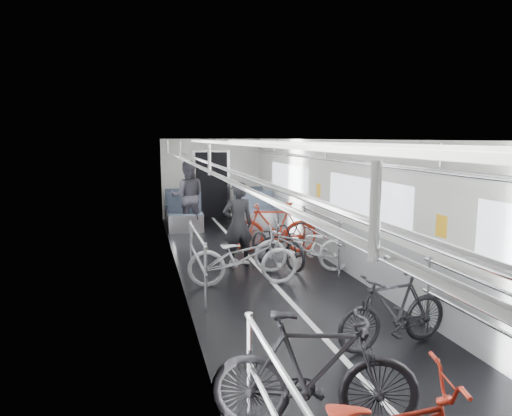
{
  "coord_description": "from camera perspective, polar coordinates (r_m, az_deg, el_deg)",
  "views": [
    {
      "loc": [
        -2.12,
        -6.78,
        2.43
      ],
      "look_at": [
        0.0,
        1.49,
        1.11
      ],
      "focal_mm": 32.0,
      "sensor_mm": 36.0,
      "label": 1
    }
  ],
  "objects": [
    {
      "name": "car_shell",
      "position": [
        8.92,
        -0.45,
        0.37
      ],
      "size": [
        3.02,
        14.01,
        2.41
      ],
      "color": "black",
      "rests_on": "ground"
    },
    {
      "name": "bike_left_mid",
      "position": [
        4.02,
        7.36,
        -19.69
      ],
      "size": [
        1.8,
        0.97,
        1.04
      ],
      "primitive_type": "imported",
      "rotation": [
        0.0,
        0.0,
        1.27
      ],
      "color": "black",
      "rests_on": "floor"
    },
    {
      "name": "bike_left_far",
      "position": [
        7.58,
        -1.62,
        -6.14
      ],
      "size": [
        1.89,
        0.84,
        0.96
      ],
      "primitive_type": "imported",
      "rotation": [
        0.0,
        0.0,
        1.46
      ],
      "color": "#AEAFB3",
      "rests_on": "floor"
    },
    {
      "name": "bike_right_near",
      "position": [
        5.65,
        16.82,
        -12.12
      ],
      "size": [
        1.55,
        0.61,
        0.9
      ],
      "primitive_type": "imported",
      "rotation": [
        0.0,
        0.0,
        -1.44
      ],
      "color": "black",
      "rests_on": "floor"
    },
    {
      "name": "bike_right_mid",
      "position": [
        8.35,
        5.9,
        -4.87
      ],
      "size": [
        1.87,
        0.98,
        0.94
      ],
      "primitive_type": "imported",
      "rotation": [
        0.0,
        0.0,
        -1.78
      ],
      "color": "#AFB0B5",
      "rests_on": "floor"
    },
    {
      "name": "bike_right_far",
      "position": [
        9.68,
        2.33,
        -2.47
      ],
      "size": [
        1.88,
        1.02,
        1.09
      ],
      "primitive_type": "imported",
      "rotation": [
        0.0,
        0.0,
        -1.87
      ],
      "color": "#A52614",
      "rests_on": "floor"
    },
    {
      "name": "bike_aisle",
      "position": [
        8.77,
        2.66,
        -4.32
      ],
      "size": [
        1.13,
        1.8,
        0.89
      ],
      "primitive_type": "imported",
      "rotation": [
        0.0,
        0.0,
        0.34
      ],
      "color": "black",
      "rests_on": "floor"
    },
    {
      "name": "person_standing",
      "position": [
        8.6,
        -2.28,
        -2.08
      ],
      "size": [
        0.63,
        0.45,
        1.62
      ],
      "primitive_type": "imported",
      "rotation": [
        0.0,
        0.0,
        3.25
      ],
      "color": "black",
      "rests_on": "floor"
    },
    {
      "name": "person_seated",
      "position": [
        11.97,
        -8.51,
        1.46
      ],
      "size": [
        0.96,
        0.78,
        1.85
      ],
      "primitive_type": "imported",
      "rotation": [
        0.0,
        0.0,
        3.05
      ],
      "color": "#26252B",
      "rests_on": "floor"
    }
  ]
}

